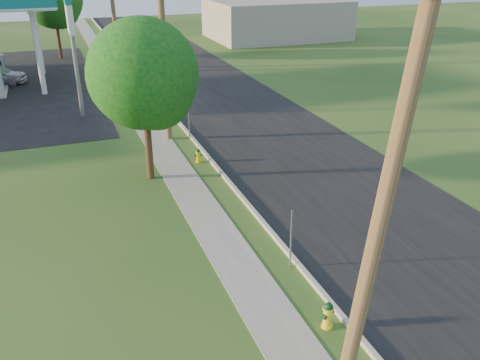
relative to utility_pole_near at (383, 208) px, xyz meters
name	(u,v)px	position (x,y,z in m)	size (l,w,h in m)	color
road	(321,176)	(5.10, 11.00, -4.79)	(8.00, 120.00, 0.02)	black
curb	(234,189)	(1.10, 11.00, -4.73)	(0.15, 120.00, 0.15)	#A6A497
sidewalk	(193,196)	(-0.65, 11.00, -4.79)	(1.50, 120.00, 0.03)	gray
utility_pole_near	(383,208)	(0.00, 0.00, 0.00)	(1.40, 0.32, 9.48)	brown
utility_pole_mid	(163,42)	(0.00, 18.00, 0.15)	(1.40, 0.32, 9.80)	brown
utility_pole_far	(113,8)	(0.00, 36.00, 0.00)	(1.40, 0.32, 9.50)	brown
sign_post_near	(291,239)	(0.85, 5.20, -3.80)	(0.05, 0.04, 2.00)	gray
sign_post_mid	(189,124)	(0.85, 17.00, -3.80)	(0.05, 0.04, 2.00)	gray
sign_post_far	(144,73)	(0.85, 29.20, -3.80)	(0.05, 0.04, 2.00)	gray
price_pylon	(70,21)	(-3.90, 23.50, 0.63)	(0.34, 2.04, 6.85)	gray
distant_building	(276,19)	(18.60, 46.00, -2.80)	(14.00, 10.00, 4.00)	#9E968A
tree_verge	(146,79)	(-1.77, 13.35, -0.46)	(4.46, 4.46, 6.75)	#342014
tree_lot	(54,1)	(-4.15, 42.11, 0.10)	(5.02, 5.02, 7.61)	#342014
hydrant_near	(328,315)	(0.57, 2.36, -4.41)	(0.42, 0.37, 0.81)	yellow
hydrant_mid	(198,155)	(0.55, 14.40, -4.47)	(0.36, 0.32, 0.69)	#E1C806
hydrant_far	(141,81)	(0.63, 29.45, -4.42)	(0.40, 0.36, 0.78)	#E1C103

